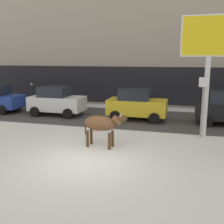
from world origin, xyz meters
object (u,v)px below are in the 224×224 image
(cow_brown, at_px, (101,124))
(pedestrian_far_left, at_px, (32,94))
(car_yellow_hatchback, at_px, (137,104))
(car_white_hatchback, at_px, (57,101))
(street_sign, at_px, (203,102))
(billboard, at_px, (210,43))

(cow_brown, relative_size, pedestrian_far_left, 1.11)
(cow_brown, distance_m, car_yellow_hatchback, 5.44)
(cow_brown, relative_size, car_yellow_hatchback, 0.54)
(cow_brown, bearing_deg, car_white_hatchback, 131.30)
(cow_brown, distance_m, street_sign, 4.86)
(cow_brown, distance_m, car_white_hatchback, 7.14)
(street_sign, bearing_deg, cow_brown, -148.35)
(car_yellow_hatchback, distance_m, street_sign, 4.65)
(car_white_hatchback, xyz_separation_m, street_sign, (8.81, -2.83, 0.74))
(cow_brown, bearing_deg, car_yellow_hatchback, 84.35)
(car_white_hatchback, relative_size, street_sign, 1.25)
(billboard, bearing_deg, pedestrian_far_left, 156.05)
(car_yellow_hatchback, relative_size, pedestrian_far_left, 2.03)
(pedestrian_far_left, bearing_deg, car_yellow_hatchback, -18.02)
(car_white_hatchback, height_order, car_yellow_hatchback, same)
(cow_brown, xyz_separation_m, pedestrian_far_left, (-8.29, 8.29, -0.11))
(pedestrian_far_left, bearing_deg, billboard, -23.95)
(cow_brown, height_order, billboard, billboard)
(billboard, distance_m, car_yellow_hatchback, 5.70)
(billboard, distance_m, pedestrian_far_left, 14.14)
(car_yellow_hatchback, distance_m, pedestrian_far_left, 9.29)
(billboard, height_order, car_white_hatchback, billboard)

